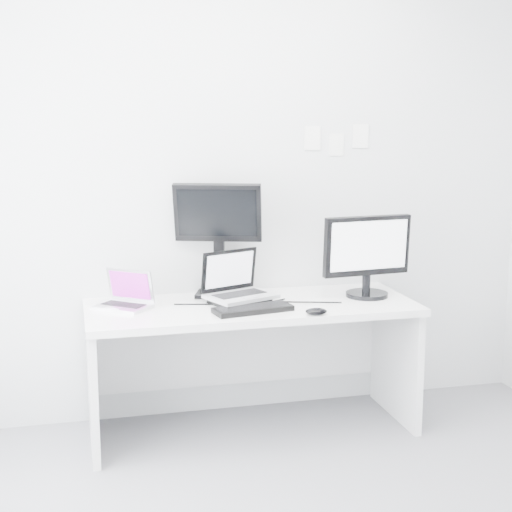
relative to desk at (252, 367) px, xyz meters
name	(u,v)px	position (x,y,z in m)	size (l,w,h in m)	color
back_wall	(237,186)	(0.00, 0.35, 0.99)	(3.60, 3.60, 0.00)	silver
desk	(252,367)	(0.00, 0.00, 0.00)	(1.80, 0.70, 0.73)	white
macbook	(122,289)	(-0.70, 0.07, 0.47)	(0.28, 0.21, 0.21)	silver
speaker	(215,280)	(-0.15, 0.28, 0.45)	(0.09, 0.09, 0.17)	black
dell_laptop	(241,277)	(-0.05, 0.03, 0.51)	(0.35, 0.28, 0.30)	#A5A7AB
rear_monitor	(218,238)	(-0.14, 0.23, 0.70)	(0.49, 0.18, 0.67)	black
samsung_monitor	(368,255)	(0.68, 0.01, 0.61)	(0.52, 0.24, 0.48)	black
keyboard	(253,309)	(-0.03, -0.17, 0.38)	(0.42, 0.15, 0.03)	black
mouse	(316,311)	(0.27, -0.31, 0.38)	(0.11, 0.07, 0.04)	black
wall_note_0	(312,138)	(0.45, 0.34, 1.26)	(0.10, 0.00, 0.14)	white
wall_note_1	(336,145)	(0.60, 0.34, 1.22)	(0.09, 0.00, 0.13)	white
wall_note_2	(360,136)	(0.75, 0.34, 1.26)	(0.10, 0.00, 0.14)	white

